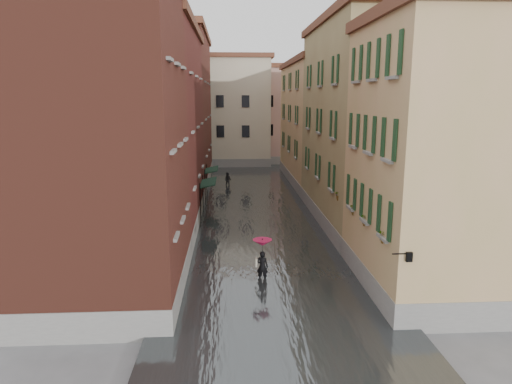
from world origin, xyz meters
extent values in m
plane|color=#5E5D60|center=(0.00, 0.00, 0.00)|extent=(120.00, 120.00, 0.00)
cube|color=#3D4244|center=(0.00, 13.00, 0.10)|extent=(10.00, 60.00, 0.20)
cube|color=brown|center=(-7.00, -2.00, 6.50)|extent=(6.00, 8.00, 13.00)
cube|color=#5B241C|center=(-7.00, 9.00, 6.25)|extent=(6.00, 14.00, 12.50)
cube|color=brown|center=(-7.00, 24.00, 7.00)|extent=(6.00, 16.00, 14.00)
cube|color=tan|center=(7.00, -2.00, 5.75)|extent=(6.00, 8.00, 11.50)
cube|color=tan|center=(7.00, 9.00, 6.50)|extent=(6.00, 14.00, 13.00)
cube|color=tan|center=(7.00, 24.00, 5.75)|extent=(6.00, 16.00, 11.50)
cube|color=beige|center=(-3.00, 38.00, 6.50)|extent=(12.00, 9.00, 13.00)
cube|color=#A97C76|center=(6.00, 40.00, 6.00)|extent=(10.00, 9.00, 12.00)
cube|color=black|center=(-3.45, 11.08, 2.55)|extent=(1.09, 3.20, 0.31)
cylinder|color=black|center=(-3.95, 9.48, 1.40)|extent=(0.06, 0.06, 2.80)
cylinder|color=black|center=(-3.95, 12.68, 1.40)|extent=(0.06, 0.06, 2.80)
cube|color=black|center=(-3.45, 16.88, 2.55)|extent=(1.09, 2.77, 0.31)
cylinder|color=black|center=(-3.95, 15.49, 1.40)|extent=(0.06, 0.06, 2.80)
cylinder|color=black|center=(-3.95, 18.26, 1.40)|extent=(0.06, 0.06, 2.80)
cylinder|color=black|center=(4.05, -6.00, 3.10)|extent=(0.60, 0.05, 0.05)
cube|color=black|center=(4.35, -6.00, 3.00)|extent=(0.22, 0.22, 0.35)
cube|color=beige|center=(4.35, -6.00, 3.00)|extent=(0.14, 0.14, 0.24)
cube|color=brown|center=(4.12, -4.21, 3.15)|extent=(0.22, 0.85, 0.18)
imported|color=#265926|center=(4.12, -4.21, 3.57)|extent=(0.59, 0.51, 0.66)
cube|color=brown|center=(4.12, -1.77, 3.15)|extent=(0.22, 0.85, 0.18)
imported|color=#265926|center=(4.12, -1.77, 3.57)|extent=(0.59, 0.51, 0.66)
cube|color=brown|center=(4.12, 0.10, 3.15)|extent=(0.22, 0.85, 0.18)
imported|color=#265926|center=(4.12, 0.10, 3.57)|extent=(0.59, 0.51, 0.66)
cube|color=brown|center=(4.12, 3.26, 3.15)|extent=(0.22, 0.85, 0.18)
imported|color=#265926|center=(4.12, 3.26, 3.57)|extent=(0.59, 0.51, 0.66)
imported|color=black|center=(-0.45, -0.86, 0.75)|extent=(0.62, 0.49, 1.50)
cube|color=#B9B099|center=(-0.73, -0.81, 0.95)|extent=(0.08, 0.30, 0.38)
cylinder|color=black|center=(-0.45, -0.86, 1.35)|extent=(0.02, 0.02, 1.00)
cone|color=#A80B37|center=(-0.45, -0.86, 1.92)|extent=(0.92, 0.92, 0.28)
imported|color=black|center=(-2.13, 22.01, 0.72)|extent=(0.84, 0.74, 1.45)
camera|label=1|loc=(-1.90, -20.91, 8.51)|focal=32.00mm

